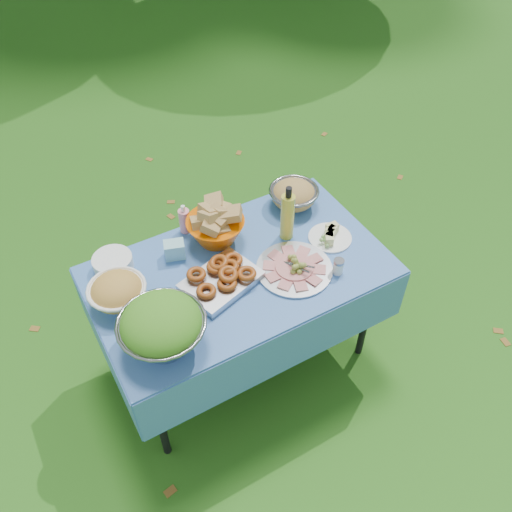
{
  "coord_description": "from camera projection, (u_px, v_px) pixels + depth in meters",
  "views": [
    {
      "loc": [
        -0.83,
        -1.62,
        2.74
      ],
      "look_at": [
        0.09,
        0.0,
        0.81
      ],
      "focal_mm": 38.0,
      "sensor_mm": 36.0,
      "label": 1
    }
  ],
  "objects": [
    {
      "name": "charcuterie_platter",
      "position": [
        295.0,
        264.0,
        2.65
      ],
      "size": [
        0.47,
        0.47,
        0.09
      ],
      "primitive_type": "cylinder",
      "rotation": [
        0.0,
        0.0,
        0.28
      ],
      "color": "#BABEC2",
      "rests_on": "picnic_table"
    },
    {
      "name": "sanitizer_bottle",
      "position": [
        184.0,
        219.0,
        2.82
      ],
      "size": [
        0.07,
        0.07,
        0.17
      ],
      "primitive_type": "cylinder",
      "rotation": [
        0.0,
        0.0,
        0.25
      ],
      "color": "pink",
      "rests_on": "picnic_table"
    },
    {
      "name": "plate_stack",
      "position": [
        113.0,
        263.0,
        2.67
      ],
      "size": [
        0.21,
        0.21,
        0.07
      ],
      "primitive_type": "cylinder",
      "rotation": [
        0.0,
        0.0,
        0.05
      ],
      "color": "white",
      "rests_on": "picnic_table"
    },
    {
      "name": "pasta_bowl_steel",
      "position": [
        294.0,
        194.0,
        2.98
      ],
      "size": [
        0.32,
        0.32,
        0.14
      ],
      "primitive_type": null,
      "rotation": [
        0.0,
        0.0,
        0.22
      ],
      "color": "gray",
      "rests_on": "picnic_table"
    },
    {
      "name": "wipes_box",
      "position": [
        175.0,
        250.0,
        2.72
      ],
      "size": [
        0.12,
        0.1,
        0.09
      ],
      "primitive_type": "cube",
      "rotation": [
        0.0,
        0.0,
        -0.32
      ],
      "color": "#90D6DF",
      "rests_on": "picnic_table"
    },
    {
      "name": "oil_bottle",
      "position": [
        288.0,
        213.0,
        2.74
      ],
      "size": [
        0.07,
        0.07,
        0.32
      ],
      "primitive_type": "cylinder",
      "rotation": [
        0.0,
        0.0,
        -0.03
      ],
      "color": "gold",
      "rests_on": "picnic_table"
    },
    {
      "name": "shaker",
      "position": [
        338.0,
        266.0,
        2.64
      ],
      "size": [
        0.06,
        0.06,
        0.09
      ],
      "primitive_type": "cylinder",
      "rotation": [
        0.0,
        0.0,
        -0.04
      ],
      "color": "white",
      "rests_on": "picnic_table"
    },
    {
      "name": "pasta_bowl_white",
      "position": [
        117.0,
        291.0,
        2.49
      ],
      "size": [
        0.34,
        0.34,
        0.15
      ],
      "primitive_type": null,
      "rotation": [
        0.0,
        0.0,
        0.33
      ],
      "color": "white",
      "rests_on": "picnic_table"
    },
    {
      "name": "salad_bowl",
      "position": [
        162.0,
        327.0,
        2.29
      ],
      "size": [
        0.45,
        0.45,
        0.25
      ],
      "primitive_type": null,
      "rotation": [
        0.0,
        0.0,
        -0.22
      ],
      "color": "gray",
      "rests_on": "picnic_table"
    },
    {
      "name": "bread_bowl",
      "position": [
        216.0,
        225.0,
        2.76
      ],
      "size": [
        0.38,
        0.38,
        0.2
      ],
      "primitive_type": null,
      "rotation": [
        0.0,
        0.0,
        0.29
      ],
      "color": "#E15900",
      "rests_on": "picnic_table"
    },
    {
      "name": "fried_tray",
      "position": [
        221.0,
        279.0,
        2.59
      ],
      "size": [
        0.41,
        0.34,
        0.08
      ],
      "primitive_type": "cube",
      "rotation": [
        0.0,
        0.0,
        0.29
      ],
      "color": "silver",
      "rests_on": "picnic_table"
    },
    {
      "name": "cheese_plate",
      "position": [
        330.0,
        234.0,
        2.82
      ],
      "size": [
        0.26,
        0.26,
        0.06
      ],
      "primitive_type": "cylinder",
      "rotation": [
        0.0,
        0.0,
        0.14
      ],
      "color": "white",
      "rests_on": "picnic_table"
    },
    {
      "name": "ground",
      "position": [
        242.0,
        356.0,
        3.23
      ],
      "size": [
        80.0,
        80.0,
        0.0
      ],
      "primitive_type": "plane",
      "color": "#15390A",
      "rests_on": "ground"
    },
    {
      "name": "picnic_table",
      "position": [
        241.0,
        316.0,
        2.96
      ],
      "size": [
        1.46,
        0.86,
        0.76
      ],
      "primitive_type": "cube",
      "color": "#74BCE0",
      "rests_on": "ground"
    }
  ]
}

